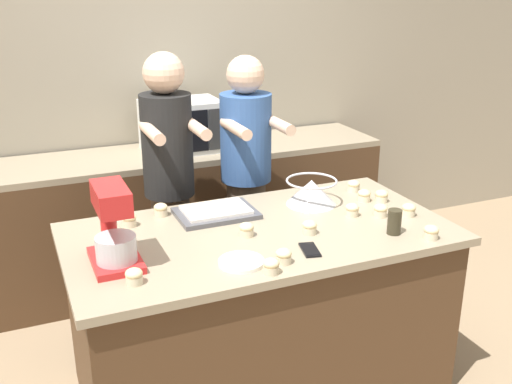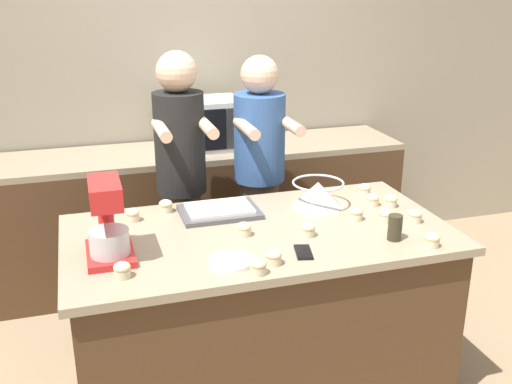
% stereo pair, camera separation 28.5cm
% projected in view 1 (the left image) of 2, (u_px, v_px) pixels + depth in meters
% --- Properties ---
extents(ground_plane, '(16.00, 16.00, 0.00)m').
position_uv_depth(ground_plane, '(260.00, 383.00, 3.17)').
color(ground_plane, '#937A5B').
extents(back_wall, '(10.00, 0.06, 2.70)m').
position_uv_depth(back_wall, '(164.00, 80.00, 4.19)').
color(back_wall, gray).
rests_on(back_wall, ground_plane).
extents(island_counter, '(1.84, 0.97, 0.88)m').
position_uv_depth(island_counter, '(260.00, 310.00, 3.02)').
color(island_counter, '#4C331E').
rests_on(island_counter, ground_plane).
extents(back_counter, '(2.80, 0.60, 0.93)m').
position_uv_depth(back_counter, '(183.00, 215.00, 4.19)').
color(back_counter, '#4C331E').
rests_on(back_counter, ground_plane).
extents(person_left, '(0.31, 0.48, 1.66)m').
position_uv_depth(person_left, '(170.00, 186.00, 3.45)').
color(person_left, brown).
rests_on(person_left, ground_plane).
extents(person_right, '(0.32, 0.49, 1.62)m').
position_uv_depth(person_right, '(246.00, 181.00, 3.64)').
color(person_right, brown).
rests_on(person_right, ground_plane).
extents(stand_mixer, '(0.20, 0.30, 0.35)m').
position_uv_depth(stand_mixer, '(113.00, 230.00, 2.49)').
color(stand_mixer, red).
rests_on(stand_mixer, island_counter).
extents(mixing_bowl, '(0.28, 0.28, 0.14)m').
position_uv_depth(mixing_bowl, '(311.00, 191.00, 3.19)').
color(mixing_bowl, '#BCBCC1').
rests_on(mixing_bowl, island_counter).
extents(baking_tray, '(0.40, 0.28, 0.04)m').
position_uv_depth(baking_tray, '(216.00, 212.00, 3.05)').
color(baking_tray, '#4C4C51').
rests_on(baking_tray, island_counter).
extents(microwave_oven, '(0.51, 0.36, 0.34)m').
position_uv_depth(microwave_oven, '(182.00, 126.00, 3.98)').
color(microwave_oven, silver).
rests_on(microwave_oven, back_counter).
extents(cell_phone, '(0.10, 0.16, 0.01)m').
position_uv_depth(cell_phone, '(310.00, 250.00, 2.66)').
color(cell_phone, black).
rests_on(cell_phone, island_counter).
extents(drinking_glass, '(0.07, 0.07, 0.12)m').
position_uv_depth(drinking_glass, '(394.00, 222.00, 2.82)').
color(drinking_glass, '#332D1E').
rests_on(drinking_glass, island_counter).
extents(small_plate, '(0.20, 0.20, 0.02)m').
position_uv_depth(small_plate, '(241.00, 262.00, 2.53)').
color(small_plate, white).
rests_on(small_plate, island_counter).
extents(cupcake_0, '(0.07, 0.07, 0.07)m').
position_uv_depth(cupcake_0, '(380.00, 210.00, 3.03)').
color(cupcake_0, beige).
rests_on(cupcake_0, island_counter).
extents(cupcake_1, '(0.07, 0.07, 0.07)m').
position_uv_depth(cupcake_1, '(309.00, 227.00, 2.83)').
color(cupcake_1, beige).
rests_on(cupcake_1, island_counter).
extents(cupcake_2, '(0.07, 0.07, 0.07)m').
position_uv_depth(cupcake_2, '(409.00, 210.00, 3.04)').
color(cupcake_2, beige).
rests_on(cupcake_2, island_counter).
extents(cupcake_3, '(0.07, 0.07, 0.07)m').
position_uv_depth(cupcake_3, '(161.00, 209.00, 3.04)').
color(cupcake_3, beige).
rests_on(cupcake_3, island_counter).
extents(cupcake_4, '(0.07, 0.07, 0.07)m').
position_uv_depth(cupcake_4, '(129.00, 220.00, 2.91)').
color(cupcake_4, beige).
rests_on(cupcake_4, island_counter).
extents(cupcake_5, '(0.07, 0.07, 0.07)m').
position_uv_depth(cupcake_5, '(354.00, 186.00, 3.38)').
color(cupcake_5, beige).
rests_on(cupcake_5, island_counter).
extents(cupcake_6, '(0.07, 0.07, 0.07)m').
position_uv_depth(cupcake_6, '(431.00, 232.00, 2.77)').
color(cupcake_6, beige).
rests_on(cupcake_6, island_counter).
extents(cupcake_7, '(0.07, 0.07, 0.07)m').
position_uv_depth(cupcake_7, '(382.00, 196.00, 3.23)').
color(cupcake_7, beige).
rests_on(cupcake_7, island_counter).
extents(cupcake_8, '(0.07, 0.07, 0.07)m').
position_uv_depth(cupcake_8, '(246.00, 229.00, 2.80)').
color(cupcake_8, beige).
rests_on(cupcake_8, island_counter).
extents(cupcake_9, '(0.07, 0.07, 0.07)m').
position_uv_depth(cupcake_9, '(134.00, 276.00, 2.36)').
color(cupcake_9, beige).
rests_on(cupcake_9, island_counter).
extents(cupcake_10, '(0.07, 0.07, 0.07)m').
position_uv_depth(cupcake_10, '(352.00, 210.00, 3.04)').
color(cupcake_10, beige).
rests_on(cupcake_10, island_counter).
extents(cupcake_11, '(0.07, 0.07, 0.07)m').
position_uv_depth(cupcake_11, '(364.00, 195.00, 3.24)').
color(cupcake_11, beige).
rests_on(cupcake_11, island_counter).
extents(cupcake_12, '(0.07, 0.07, 0.07)m').
position_uv_depth(cupcake_12, '(283.00, 256.00, 2.53)').
color(cupcake_12, beige).
rests_on(cupcake_12, island_counter).
extents(cupcake_13, '(0.07, 0.07, 0.07)m').
position_uv_depth(cupcake_13, '(271.00, 266.00, 2.45)').
color(cupcake_13, beige).
rests_on(cupcake_13, island_counter).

